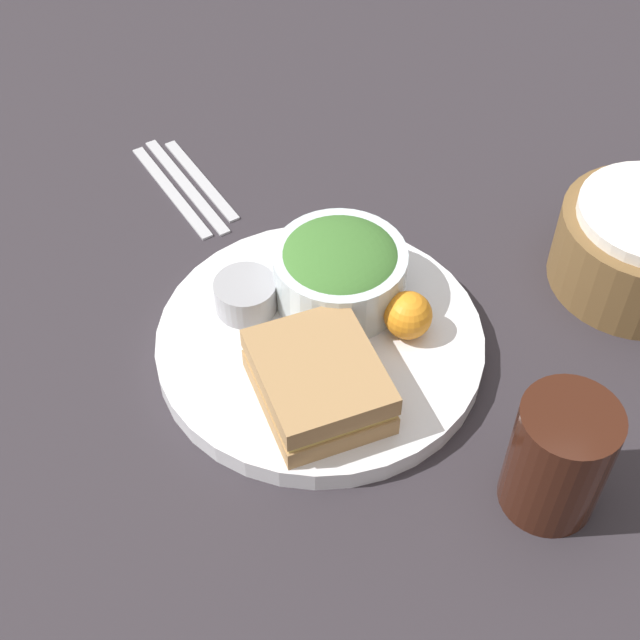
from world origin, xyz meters
TOP-DOWN VIEW (x-y plane):
  - ground_plane at (0.00, 0.00)m, footprint 4.00×4.00m
  - plate at (0.00, 0.00)m, footprint 0.29×0.29m
  - sandwich at (0.07, -0.01)m, footprint 0.13×0.12m
  - salad_bowl at (-0.05, 0.03)m, footprint 0.12×0.12m
  - dressing_cup at (-0.05, -0.06)m, footprint 0.06×0.06m
  - orange_wedge at (0.01, 0.08)m, footprint 0.04×0.04m
  - drink_glass at (0.18, 0.15)m, footprint 0.08×0.08m
  - fork at (-0.24, -0.12)m, footprint 0.16×0.08m
  - knife at (-0.25, -0.10)m, footprint 0.17×0.08m
  - spoon at (-0.26, -0.09)m, footprint 0.15×0.07m

SIDE VIEW (x-z plane):
  - ground_plane at x=0.00m, z-range 0.00..0.00m
  - fork at x=-0.24m, z-range 0.00..0.01m
  - knife at x=-0.25m, z-range 0.00..0.01m
  - spoon at x=-0.26m, z-range 0.00..0.01m
  - plate at x=0.00m, z-range 0.00..0.02m
  - dressing_cup at x=-0.05m, z-range 0.02..0.05m
  - orange_wedge at x=0.01m, z-range 0.02..0.06m
  - sandwich at x=0.07m, z-range 0.02..0.07m
  - salad_bowl at x=-0.05m, z-range 0.02..0.09m
  - drink_glass at x=0.18m, z-range 0.00..0.11m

